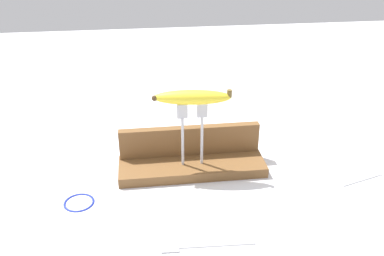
{
  "coord_description": "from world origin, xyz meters",
  "views": [
    {
      "loc": [
        -0.12,
        -0.93,
        0.61
      ],
      "look_at": [
        0.0,
        0.0,
        0.13
      ],
      "focal_mm": 40.05,
      "sensor_mm": 36.0,
      "label": 1
    }
  ],
  "objects_px": {
    "banana_raised_center": "(192,97)",
    "wire_coil": "(79,202)",
    "fork_fallen_far": "(375,176)",
    "fork_fallen_near": "(196,246)",
    "fork_stand_center": "(192,129)"
  },
  "relations": [
    {
      "from": "banana_raised_center",
      "to": "wire_coil",
      "type": "distance_m",
      "value": 0.36
    },
    {
      "from": "fork_fallen_far",
      "to": "fork_stand_center",
      "type": "bearing_deg",
      "value": 169.97
    },
    {
      "from": "fork_stand_center",
      "to": "banana_raised_center",
      "type": "height_order",
      "value": "banana_raised_center"
    },
    {
      "from": "banana_raised_center",
      "to": "fork_fallen_far",
      "type": "xyz_separation_m",
      "value": [
        0.46,
        -0.08,
        -0.21
      ]
    },
    {
      "from": "wire_coil",
      "to": "fork_fallen_near",
      "type": "bearing_deg",
      "value": -35.72
    },
    {
      "from": "banana_raised_center",
      "to": "fork_fallen_far",
      "type": "distance_m",
      "value": 0.51
    },
    {
      "from": "banana_raised_center",
      "to": "fork_fallen_far",
      "type": "relative_size",
      "value": 1.21
    },
    {
      "from": "fork_fallen_near",
      "to": "fork_fallen_far",
      "type": "distance_m",
      "value": 0.53
    },
    {
      "from": "banana_raised_center",
      "to": "fork_fallen_near",
      "type": "distance_m",
      "value": 0.35
    },
    {
      "from": "banana_raised_center",
      "to": "wire_coil",
      "type": "xyz_separation_m",
      "value": [
        -0.28,
        -0.09,
        -0.21
      ]
    },
    {
      "from": "fork_fallen_far",
      "to": "wire_coil",
      "type": "height_order",
      "value": "fork_fallen_far"
    },
    {
      "from": "fork_fallen_near",
      "to": "fork_stand_center",
      "type": "bearing_deg",
      "value": 83.97
    },
    {
      "from": "banana_raised_center",
      "to": "wire_coil",
      "type": "height_order",
      "value": "banana_raised_center"
    },
    {
      "from": "fork_fallen_near",
      "to": "fork_fallen_far",
      "type": "bearing_deg",
      "value": 21.57
    },
    {
      "from": "fork_stand_center",
      "to": "fork_fallen_near",
      "type": "height_order",
      "value": "fork_stand_center"
    }
  ]
}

